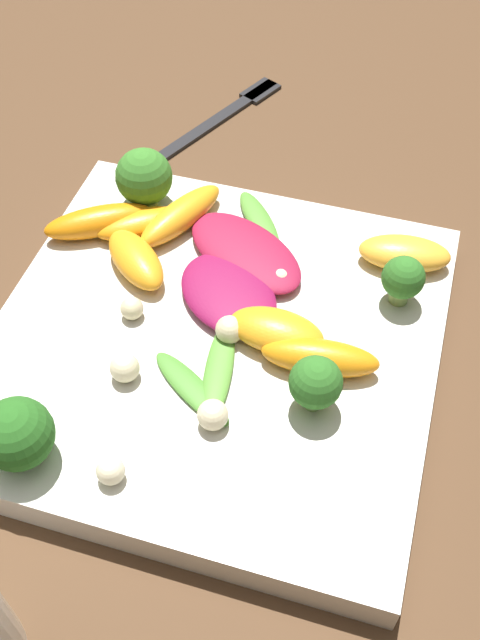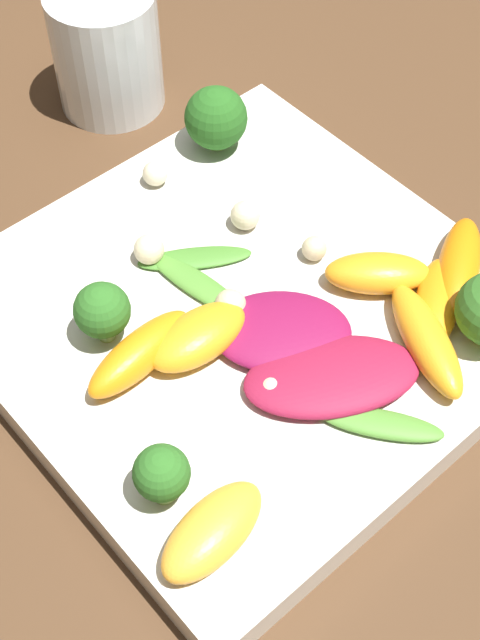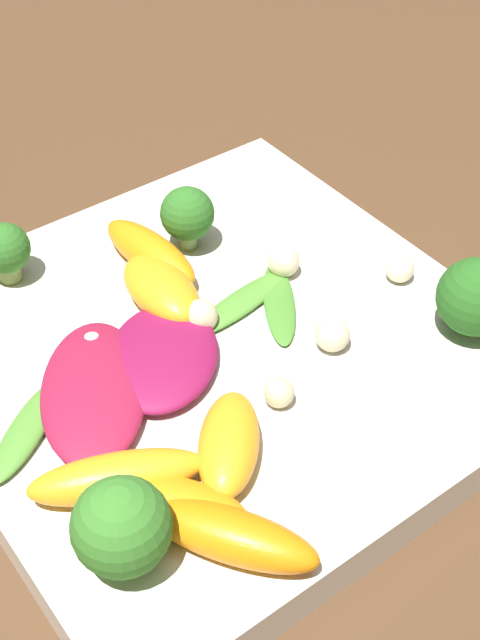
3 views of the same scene
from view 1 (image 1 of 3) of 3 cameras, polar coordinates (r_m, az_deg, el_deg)
The scene contains 25 objects.
ground_plane at distance 0.50m, azimuth -1.90°, elevation -2.89°, with size 2.40×2.40×0.00m, color #4C331E.
plate at distance 0.49m, azimuth -1.94°, elevation -2.03°, with size 0.29×0.29×0.02m.
fork at distance 0.70m, azimuth -0.94°, elevation 15.62°, with size 0.08×0.16×0.01m.
radicchio_leaf_0 at distance 0.50m, azimuth -1.23°, elevation 2.14°, with size 0.10×0.10×0.01m.
radicchio_leaf_1 at distance 0.53m, azimuth 0.15°, elevation 5.27°, with size 0.11×0.09×0.01m.
orange_segment_0 at distance 0.46m, azimuth 6.12°, elevation -2.85°, with size 0.08×0.03×0.02m.
orange_segment_1 at distance 0.55m, azimuth -10.73°, elevation 7.40°, with size 0.08×0.06×0.02m.
orange_segment_2 at distance 0.52m, azimuth -7.94°, elevation 4.58°, with size 0.07×0.06×0.02m.
orange_segment_3 at distance 0.55m, azimuth -4.53°, elevation 7.96°, with size 0.05×0.08×0.02m.
orange_segment_4 at distance 0.53m, azimuth 12.43°, elevation 4.98°, with size 0.07×0.04×0.02m.
orange_segment_5 at distance 0.55m, azimuth -7.69°, elevation 7.31°, with size 0.07×0.06×0.02m.
orange_segment_6 at distance 0.47m, azimuth 2.77°, elevation -0.83°, with size 0.06×0.04×0.02m.
broccoli_floret_0 at distance 0.56m, azimuth -7.32°, elevation 10.71°, with size 0.04×0.04×0.05m.
broccoli_floret_1 at distance 0.50m, azimuth 12.31°, elevation 3.08°, with size 0.03×0.03×0.04m.
broccoli_floret_2 at distance 0.44m, azimuth 5.78°, elevation -4.80°, with size 0.03×0.03×0.04m.
broccoli_floret_3 at distance 0.43m, azimuth -16.62°, elevation -8.34°, with size 0.04×0.04×0.04m.
arugula_sprig_0 at distance 0.46m, azimuth -3.33°, elevation -5.30°, with size 0.07×0.05×0.00m.
arugula_sprig_1 at distance 0.46m, azimuth -1.64°, elevation -3.83°, with size 0.03×0.08×0.01m.
arugula_sprig_2 at distance 0.55m, azimuth 1.55°, elevation 7.57°, with size 0.05×0.06×0.01m.
macadamia_nut_0 at distance 0.43m, azimuth -9.84°, elevation -11.25°, with size 0.02×0.02×0.02m.
macadamia_nut_1 at distance 0.51m, azimuth 3.10°, elevation 3.25°, with size 0.01×0.01×0.01m.
macadamia_nut_2 at distance 0.44m, azimuth -2.09°, elevation -7.24°, with size 0.02×0.02×0.02m.
macadamia_nut_3 at distance 0.46m, azimuth -8.78°, elevation -3.61°, with size 0.02×0.02×0.02m.
macadamia_nut_4 at distance 0.50m, azimuth -8.12°, elevation 1.12°, with size 0.02×0.02×0.02m.
macadamia_nut_5 at distance 0.48m, azimuth -0.69°, elevation -0.45°, with size 0.02×0.02×0.02m.
Camera 1 is at (-0.10, 0.28, 0.41)m, focal length 42.00 mm.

